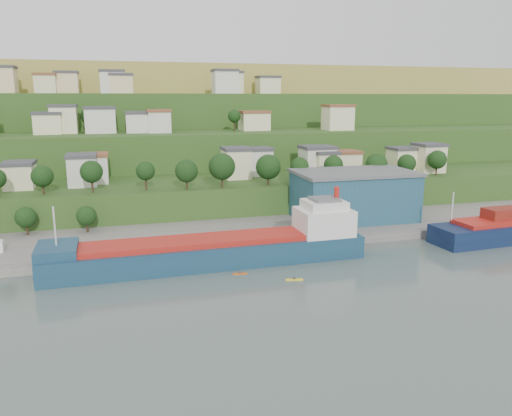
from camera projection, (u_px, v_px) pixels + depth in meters
name	position (u px, v px, depth m)	size (l,w,h in m)	color
ground	(269.00, 276.00, 95.67)	(500.00, 500.00, 0.00)	#485752
quay	(312.00, 232.00, 127.25)	(220.00, 26.00, 4.00)	slate
hillside	(172.00, 165.00, 254.22)	(360.00, 211.37, 96.00)	#284719
cargo_ship_near	(219.00, 251.00, 102.38)	(65.39, 11.29, 16.77)	navy
warehouse	(354.00, 195.00, 131.63)	(31.21, 19.35, 12.80)	navy
dinghy	(20.00, 258.00, 101.82)	(3.92, 1.47, 0.78)	silver
kayak_orange	(240.00, 273.00, 96.91)	(2.90, 0.72, 0.72)	#D15512
kayak_yellow	(294.00, 279.00, 93.68)	(3.35, 1.23, 0.82)	yellow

